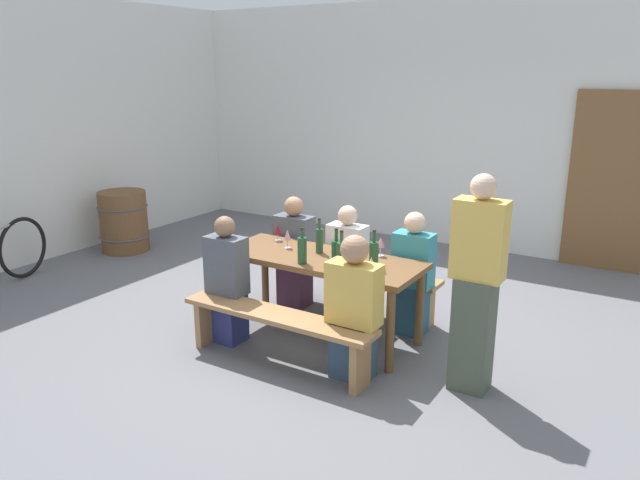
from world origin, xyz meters
TOP-DOWN VIEW (x-y plane):
  - ground_plane at (0.00, 0.00)m, footprint 24.00×24.00m
  - back_wall at (0.00, 3.56)m, footprint 14.00×0.20m
  - side_wall at (-4.24, 0.00)m, footprint 0.20×7.53m
  - wooden_door at (1.85, 3.42)m, footprint 0.90×0.06m
  - tasting_table at (0.00, 0.00)m, footprint 1.82×0.71m
  - bench_near at (0.00, -0.65)m, footprint 1.72×0.30m
  - bench_far at (0.00, 0.65)m, footprint 1.72×0.30m
  - wine_bottle_0 at (0.25, -0.16)m, footprint 0.08×0.08m
  - wine_bottle_1 at (-0.03, -0.24)m, footprint 0.08×0.08m
  - wine_bottle_2 at (-0.06, 0.09)m, footprint 0.07×0.07m
  - wine_bottle_3 at (0.34, -0.23)m, footprint 0.08×0.08m
  - wine_bottle_4 at (0.53, -0.02)m, footprint 0.08×0.08m
  - wine_glass_0 at (-0.60, 0.21)m, footprint 0.08×0.08m
  - wine_glass_1 at (-0.38, 0.06)m, footprint 0.06×0.06m
  - wine_glass_2 at (0.64, -0.28)m, footprint 0.07×0.07m
  - wine_glass_3 at (0.22, 0.27)m, footprint 0.07×0.07m
  - wine_glass_4 at (0.44, 0.29)m, footprint 0.07×0.07m
  - seated_guest_near_0 at (-0.64, -0.50)m, footprint 0.35×0.24m
  - seated_guest_near_1 at (0.61, -0.50)m, footprint 0.41×0.24m
  - seated_guest_far_0 at (-0.61, 0.50)m, footprint 0.39×0.24m
  - seated_guest_far_1 at (-0.01, 0.50)m, footprint 0.36×0.24m
  - seated_guest_far_2 at (0.66, 0.50)m, footprint 0.35×0.24m
  - standing_host at (1.45, -0.19)m, footprint 0.37×0.24m
  - wine_barrel at (-3.60, 0.92)m, footprint 0.65×0.65m

SIDE VIEW (x-z plane):
  - ground_plane at x=0.00m, z-range 0.00..0.00m
  - bench_near at x=0.00m, z-range 0.12..0.57m
  - bench_far at x=0.00m, z-range 0.12..0.57m
  - wine_barrel at x=-3.60m, z-range 0.00..0.79m
  - seated_guest_far_1 at x=-0.01m, z-range -0.03..1.08m
  - seated_guest_far_0 at x=-0.61m, z-range -0.03..1.09m
  - seated_guest_near_0 at x=-0.64m, z-range -0.03..1.10m
  - seated_guest_far_2 at x=0.66m, z-range -0.03..1.10m
  - seated_guest_near_1 at x=0.61m, z-range -0.03..1.12m
  - tasting_table at x=0.00m, z-range 0.28..1.03m
  - standing_host at x=1.45m, z-range -0.03..1.61m
  - wine_glass_0 at x=-0.60m, z-range 0.78..0.94m
  - wine_glass_3 at x=0.22m, z-range 0.78..0.94m
  - wine_bottle_4 at x=0.53m, z-range 0.71..1.03m
  - wine_bottle_2 at x=-0.06m, z-range 0.71..1.02m
  - wine_bottle_0 at x=0.25m, z-range 0.71..1.03m
  - wine_bottle_1 at x=-0.03m, z-range 0.71..1.03m
  - wine_glass_1 at x=-0.38m, z-range 0.78..0.96m
  - wine_glass_4 at x=0.44m, z-range 0.79..0.96m
  - wine_glass_2 at x=0.64m, z-range 0.79..0.96m
  - wine_bottle_3 at x=0.34m, z-range 0.71..1.04m
  - wooden_door at x=1.85m, z-range 0.00..2.10m
  - back_wall at x=0.00m, z-range 0.00..3.20m
  - side_wall at x=-4.24m, z-range 0.00..3.20m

